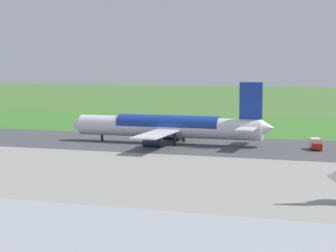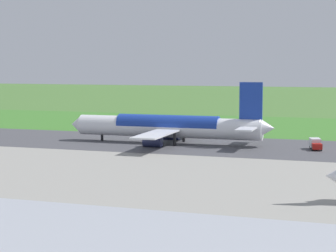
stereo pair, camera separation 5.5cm
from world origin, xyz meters
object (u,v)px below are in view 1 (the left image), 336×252
(service_truck_baggage, at_px, (316,144))
(traffic_cone_orange, at_px, (104,121))
(airliner_main, at_px, (169,127))
(no_stopping_sign, at_px, (112,119))

(service_truck_baggage, distance_m, traffic_cone_orange, 89.71)
(airliner_main, distance_m, no_stopping_sign, 57.21)
(service_truck_baggage, relative_size, traffic_cone_orange, 11.22)
(traffic_cone_orange, bearing_deg, service_truck_baggage, 147.79)
(airliner_main, distance_m, traffic_cone_orange, 62.34)
(service_truck_baggage, relative_size, no_stopping_sign, 2.35)
(no_stopping_sign, distance_m, traffic_cone_orange, 5.41)
(airliner_main, relative_size, service_truck_baggage, 8.75)
(no_stopping_sign, bearing_deg, traffic_cone_orange, -35.99)
(service_truck_baggage, xyz_separation_m, traffic_cone_orange, (75.90, -47.82, -1.13))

